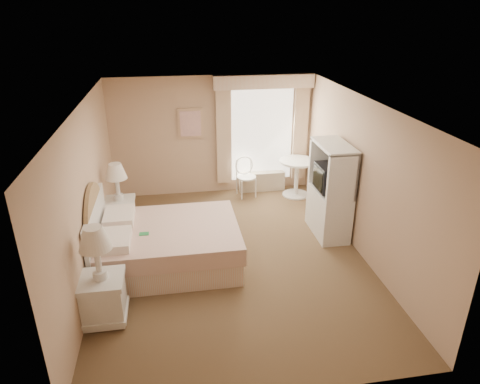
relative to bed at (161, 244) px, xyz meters
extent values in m
cube|color=brown|center=(1.12, 0.01, -0.36)|extent=(4.20, 5.50, 0.01)
cube|color=silver|center=(1.12, 0.01, 2.14)|extent=(4.20, 5.50, 0.01)
cube|color=tan|center=(1.12, 2.76, 0.89)|extent=(4.20, 0.01, 2.50)
cube|color=tan|center=(1.12, -2.74, 0.89)|extent=(4.20, 0.01, 2.50)
cube|color=tan|center=(-0.98, 0.01, 0.89)|extent=(0.01, 5.50, 2.50)
cube|color=tan|center=(3.22, 0.01, 0.89)|extent=(0.01, 5.50, 2.50)
cube|color=white|center=(2.17, 2.73, 0.89)|extent=(1.30, 0.02, 2.00)
cube|color=#CEB390|center=(1.34, 2.68, 0.89)|extent=(0.30, 0.08, 2.05)
cube|color=#CEB390|center=(3.00, 2.68, 0.89)|extent=(0.30, 0.08, 2.05)
cube|color=#D9A98D|center=(2.17, 2.64, 2.01)|extent=(2.05, 0.20, 0.28)
cube|color=beige|center=(2.17, 2.64, -0.15)|extent=(1.00, 0.22, 0.42)
cube|color=tan|center=(0.67, 2.73, 1.19)|extent=(0.52, 0.03, 0.62)
cube|color=beige|center=(0.67, 2.71, 1.19)|extent=(0.42, 0.02, 0.52)
cube|color=#D9A98D|center=(0.12, 0.00, -0.18)|extent=(2.11, 1.61, 0.36)
cube|color=beige|center=(0.12, 0.00, 0.14)|extent=(2.17, 1.67, 0.28)
cube|color=white|center=(-0.63, -0.38, 0.34)|extent=(0.45, 0.62, 0.14)
cube|color=white|center=(-0.63, 0.38, 0.34)|extent=(0.45, 0.62, 0.14)
cube|color=#258944|center=(-0.23, -0.15, 0.28)|extent=(0.14, 0.10, 0.01)
cube|color=silver|center=(-0.93, 0.00, 0.19)|extent=(0.06, 1.71, 1.10)
cylinder|color=#9A7851|center=(-0.93, 0.00, 0.29)|extent=(0.05, 1.51, 1.51)
cube|color=white|center=(-0.72, -1.21, -0.06)|extent=(0.51, 0.51, 0.55)
cube|color=white|center=(-0.72, -1.21, 0.25)|extent=(0.55, 0.55, 0.07)
cube|color=white|center=(-0.72, -1.21, -0.25)|extent=(0.55, 0.55, 0.06)
cylinder|color=silver|center=(-0.72, -1.21, 0.34)|extent=(0.18, 0.18, 0.11)
cylinder|color=silver|center=(-0.72, -1.21, 0.56)|extent=(0.08, 0.08, 0.44)
cone|color=white|center=(-0.72, -1.21, 0.86)|extent=(0.40, 0.40, 0.29)
cube|color=white|center=(-0.72, 1.24, -0.08)|extent=(0.48, 0.48, 0.52)
cube|color=white|center=(-0.72, 1.24, 0.21)|extent=(0.52, 0.52, 0.06)
cube|color=white|center=(-0.72, 1.24, -0.26)|extent=(0.52, 0.52, 0.05)
cylinder|color=silver|center=(-0.72, 1.24, 0.30)|extent=(0.17, 0.17, 0.10)
cylinder|color=silver|center=(-0.72, 1.24, 0.51)|extent=(0.07, 0.07, 0.42)
cone|color=white|center=(-0.72, 1.24, 0.79)|extent=(0.38, 0.38, 0.27)
cylinder|color=silver|center=(2.83, 2.24, -0.35)|extent=(0.56, 0.56, 0.03)
cylinder|color=silver|center=(2.83, 2.24, 0.04)|extent=(0.09, 0.09, 0.76)
cylinder|color=white|center=(2.83, 2.24, 0.41)|extent=(0.76, 0.76, 0.04)
cylinder|color=silver|center=(1.65, 2.21, -0.15)|extent=(0.03, 0.03, 0.42)
cylinder|color=silver|center=(1.96, 2.26, -0.15)|extent=(0.03, 0.03, 0.42)
cylinder|color=silver|center=(1.59, 2.52, -0.15)|extent=(0.03, 0.03, 0.42)
cylinder|color=silver|center=(1.90, 2.57, -0.15)|extent=(0.03, 0.03, 0.42)
cylinder|color=white|center=(1.77, 2.39, 0.06)|extent=(0.47, 0.47, 0.04)
torus|color=silver|center=(1.75, 2.52, 0.29)|extent=(0.41, 0.17, 0.40)
cylinder|color=silver|center=(1.59, 2.52, 0.24)|extent=(0.03, 0.03, 0.37)
cylinder|color=silver|center=(1.90, 2.57, 0.24)|extent=(0.03, 0.03, 0.37)
cube|color=white|center=(2.92, 0.55, 0.05)|extent=(0.50, 1.00, 0.82)
cube|color=white|center=(2.92, 0.09, 0.87)|extent=(0.50, 0.07, 0.82)
cube|color=white|center=(2.92, 1.02, 0.87)|extent=(0.50, 0.07, 0.82)
cube|color=white|center=(2.92, 0.55, 1.28)|extent=(0.50, 1.00, 0.05)
cube|color=white|center=(3.15, 0.55, 0.87)|extent=(0.04, 1.00, 0.82)
cube|color=black|center=(2.90, 0.55, 0.71)|extent=(0.44, 0.55, 0.44)
cube|color=black|center=(2.69, 0.55, 0.71)|extent=(0.02, 0.46, 0.36)
camera|label=1|loc=(0.27, -5.89, 3.42)|focal=32.00mm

